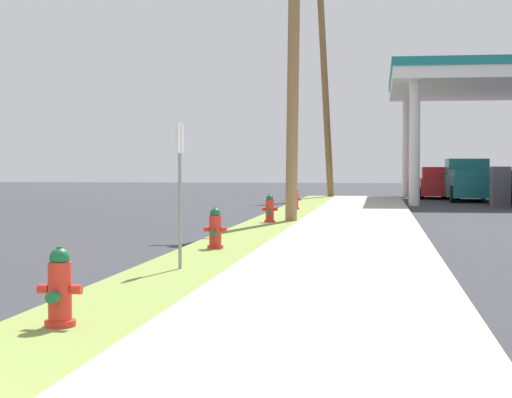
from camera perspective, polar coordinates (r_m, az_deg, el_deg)
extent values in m
cylinder|color=red|center=(8.35, -12.76, -7.97)|extent=(0.29, 0.29, 0.06)
cylinder|color=red|center=(8.30, -12.77, -6.13)|extent=(0.22, 0.22, 0.60)
sphere|color=#196038|center=(8.26, -12.79, -3.80)|extent=(0.19, 0.19, 0.19)
cylinder|color=#196038|center=(8.25, -12.80, -3.24)|extent=(0.06, 0.06, 0.05)
cylinder|color=red|center=(8.35, -13.81, -5.76)|extent=(0.10, 0.09, 0.09)
cylinder|color=red|center=(8.24, -11.73, -5.85)|extent=(0.10, 0.09, 0.09)
cylinder|color=#196038|center=(8.15, -13.20, -6.31)|extent=(0.11, 0.12, 0.11)
cylinder|color=red|center=(15.74, -2.69, -3.16)|extent=(0.29, 0.29, 0.06)
cylinder|color=red|center=(15.72, -2.70, -2.18)|extent=(0.22, 0.22, 0.60)
sphere|color=#196038|center=(15.69, -2.70, -0.94)|extent=(0.19, 0.19, 0.19)
cylinder|color=#196038|center=(15.69, -2.70, -0.65)|extent=(0.06, 0.06, 0.05)
cylinder|color=red|center=(15.74, -3.27, -2.00)|extent=(0.10, 0.09, 0.09)
cylinder|color=red|center=(15.68, -2.12, -2.01)|extent=(0.10, 0.09, 0.09)
cylinder|color=#196038|center=(15.55, -2.81, -2.23)|extent=(0.11, 0.12, 0.11)
cylinder|color=red|center=(23.10, 0.91, -1.46)|extent=(0.29, 0.29, 0.06)
cylinder|color=red|center=(23.08, 0.91, -0.79)|extent=(0.22, 0.22, 0.60)
sphere|color=#196038|center=(23.07, 0.91, 0.05)|extent=(0.19, 0.19, 0.19)
cylinder|color=#196038|center=(23.06, 0.91, 0.25)|extent=(0.06, 0.06, 0.05)
cylinder|color=red|center=(23.10, 0.52, -0.67)|extent=(0.10, 0.09, 0.09)
cylinder|color=red|center=(23.06, 1.30, -0.67)|extent=(0.10, 0.09, 0.09)
cylinder|color=#196038|center=(22.91, 0.86, -0.82)|extent=(0.11, 0.12, 0.11)
cylinder|color=red|center=(30.08, 2.59, -0.62)|extent=(0.29, 0.29, 0.06)
cylinder|color=red|center=(30.06, 2.59, -0.10)|extent=(0.22, 0.22, 0.60)
sphere|color=#196038|center=(30.05, 2.60, 0.54)|extent=(0.19, 0.19, 0.19)
cylinder|color=#196038|center=(30.05, 2.60, 0.70)|extent=(0.06, 0.06, 0.05)
cylinder|color=red|center=(30.08, 2.29, -0.01)|extent=(0.10, 0.09, 0.09)
cylinder|color=red|center=(30.05, 2.90, -0.01)|extent=(0.10, 0.09, 0.09)
cylinder|color=#196038|center=(29.90, 2.56, -0.12)|extent=(0.11, 0.12, 0.11)
cylinder|color=#937047|center=(23.99, 2.49, 10.19)|extent=(0.52, 0.45, 9.68)
cylinder|color=olive|center=(42.89, 4.58, 7.14)|extent=(0.99, 1.01, 10.43)
cylinder|color=gray|center=(12.61, -5.03, 0.16)|extent=(0.05, 0.05, 2.10)
cube|color=white|center=(12.61, -5.05, 4.02)|extent=(0.04, 0.36, 0.44)
cylinder|color=silver|center=(35.72, 10.39, 3.63)|extent=(0.44, 0.44, 5.08)
cylinder|color=silver|center=(46.23, 9.88, 3.29)|extent=(0.44, 0.44, 5.08)
cube|color=white|center=(41.38, 14.86, 7.26)|extent=(8.58, 12.32, 0.50)
cube|color=#197A7F|center=(41.42, 14.87, 7.85)|extent=(8.68, 12.42, 0.36)
cube|color=#47474C|center=(36.01, 15.77, 0.80)|extent=(0.70, 1.10, 1.60)
cube|color=#47474C|center=(46.45, 14.05, 1.10)|extent=(0.70, 1.10, 1.60)
cube|color=red|center=(44.54, 11.87, 0.81)|extent=(1.88, 4.52, 0.85)
cube|color=red|center=(44.31, 11.89, 1.71)|extent=(1.63, 2.05, 0.56)
cylinder|color=black|center=(46.21, 10.69, 0.51)|extent=(0.23, 0.60, 0.60)
cylinder|color=black|center=(46.30, 12.82, 0.49)|extent=(0.23, 0.60, 0.60)
cylinder|color=black|center=(42.82, 10.84, 0.38)|extent=(0.23, 0.60, 0.60)
cylinder|color=black|center=(42.91, 13.13, 0.36)|extent=(0.23, 0.60, 0.60)
cube|color=#197075|center=(41.50, 13.83, 0.86)|extent=(2.13, 5.45, 1.00)
cube|color=#197075|center=(42.46, 13.68, 2.08)|extent=(1.89, 2.10, 0.76)
cube|color=#197075|center=(40.31, 14.05, 1.70)|extent=(1.95, 2.96, 0.24)
cylinder|color=black|center=(43.54, 12.24, 0.50)|extent=(0.24, 0.77, 0.76)
cylinder|color=black|center=(43.76, 14.72, 0.49)|extent=(0.24, 0.77, 0.76)
cylinder|color=black|center=(39.27, 12.84, 0.32)|extent=(0.24, 0.77, 0.76)
cylinder|color=black|center=(39.51, 15.58, 0.30)|extent=(0.24, 0.77, 0.76)
cylinder|color=black|center=(39.65, 16.36, 0.30)|extent=(0.25, 0.77, 0.76)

